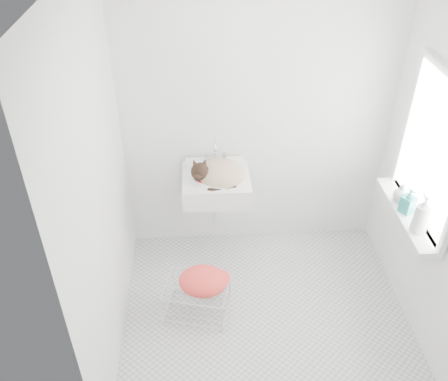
{
  "coord_description": "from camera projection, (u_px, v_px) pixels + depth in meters",
  "views": [
    {
      "loc": [
        -0.47,
        -2.45,
        3.0
      ],
      "look_at": [
        -0.3,
        0.5,
        0.88
      ],
      "focal_mm": 38.58,
      "sensor_mm": 36.0,
      "label": 1
    }
  ],
  "objects": [
    {
      "name": "sink",
      "position": [
        216.0,
        176.0,
        3.85
      ],
      "size": [
        0.54,
        0.47,
        0.22
      ],
      "primitive_type": "cube",
      "color": "white",
      "rests_on": "back_wall"
    },
    {
      "name": "cat",
      "position": [
        218.0,
        173.0,
        3.81
      ],
      "size": [
        0.43,
        0.35,
        0.26
      ],
      "rotation": [
        0.0,
        0.0,
        -0.05
      ],
      "color": "#CEB28A",
      "rests_on": "sink"
    },
    {
      "name": "towel",
      "position": [
        203.0,
        285.0,
        3.62
      ],
      "size": [
        0.41,
        0.31,
        0.15
      ],
      "primitive_type": "ellipsoid",
      "rotation": [
        0.0,
        0.0,
        -0.15
      ],
      "color": "#D53F00",
      "rests_on": "wire_rack"
    },
    {
      "name": "faucet",
      "position": [
        215.0,
        150.0,
        3.91
      ],
      "size": [
        0.2,
        0.14,
        0.2
      ],
      "primitive_type": null,
      "color": "silver",
      "rests_on": "sink"
    },
    {
      "name": "right_wall",
      "position": [
        446.0,
        182.0,
        3.08
      ],
      "size": [
        0.02,
        2.0,
        2.5
      ],
      "primitive_type": "cube",
      "color": "white",
      "rests_on": "ground"
    },
    {
      "name": "bottle_a",
      "position": [
        417.0,
        231.0,
        3.3
      ],
      "size": [
        0.11,
        0.11,
        0.25
      ],
      "primitive_type": "imported",
      "rotation": [
        0.0,
        0.0,
        3.25
      ],
      "color": "silver",
      "rests_on": "windowsill"
    },
    {
      "name": "bottle_c",
      "position": [
        399.0,
        201.0,
        3.58
      ],
      "size": [
        0.12,
        0.12,
        0.15
      ],
      "primitive_type": "imported",
      "rotation": [
        0.0,
        0.0,
        4.69
      ],
      "color": "silver",
      "rests_on": "windowsill"
    },
    {
      "name": "window_frame",
      "position": [
        432.0,
        152.0,
        3.19
      ],
      "size": [
        0.04,
        0.9,
        1.1
      ],
      "primitive_type": "cube",
      "color": "white",
      "rests_on": "right_wall"
    },
    {
      "name": "window_glass",
      "position": [
        435.0,
        152.0,
        3.19
      ],
      "size": [
        0.01,
        0.8,
        1.0
      ],
      "primitive_type": "cube",
      "color": "white",
      "rests_on": "right_wall"
    },
    {
      "name": "windowsill",
      "position": [
        406.0,
        214.0,
        3.49
      ],
      "size": [
        0.16,
        0.88,
        0.04
      ],
      "primitive_type": "cube",
      "color": "white",
      "rests_on": "right_wall"
    },
    {
      "name": "left_wall",
      "position": [
        100.0,
        194.0,
        2.98
      ],
      "size": [
        0.02,
        2.0,
        2.5
      ],
      "primitive_type": "cube",
      "color": "white",
      "rests_on": "ground"
    },
    {
      "name": "floor",
      "position": [
        266.0,
        318.0,
        3.76
      ],
      "size": [
        2.2,
        2.0,
        0.02
      ],
      "primitive_type": "cube",
      "color": "silver",
      "rests_on": "ground"
    },
    {
      "name": "bottle_b",
      "position": [
        405.0,
        212.0,
        3.48
      ],
      "size": [
        0.12,
        0.12,
        0.19
      ],
      "primitive_type": "imported",
      "rotation": [
        0.0,
        0.0,
        0.53
      ],
      "color": "#1F7975",
      "rests_on": "windowsill"
    },
    {
      "name": "back_wall",
      "position": [
        257.0,
        115.0,
        3.84
      ],
      "size": [
        2.2,
        0.02,
        2.5
      ],
      "primitive_type": "cube",
      "color": "white",
      "rests_on": "ground"
    },
    {
      "name": "wire_rack",
      "position": [
        197.0,
        298.0,
        3.72
      ],
      "size": [
        0.54,
        0.43,
        0.28
      ],
      "primitive_type": "cube",
      "rotation": [
        0.0,
        0.0,
        -0.25
      ],
      "color": "silver",
      "rests_on": "floor"
    }
  ]
}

